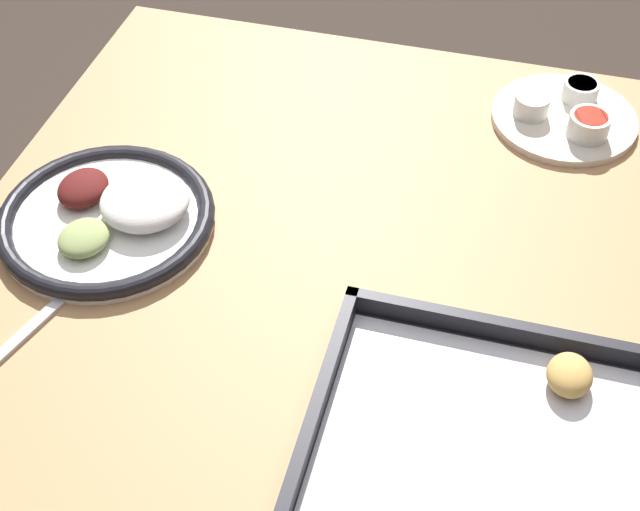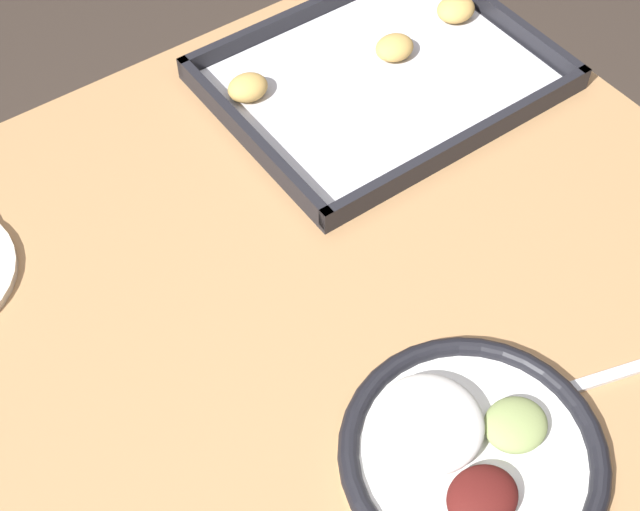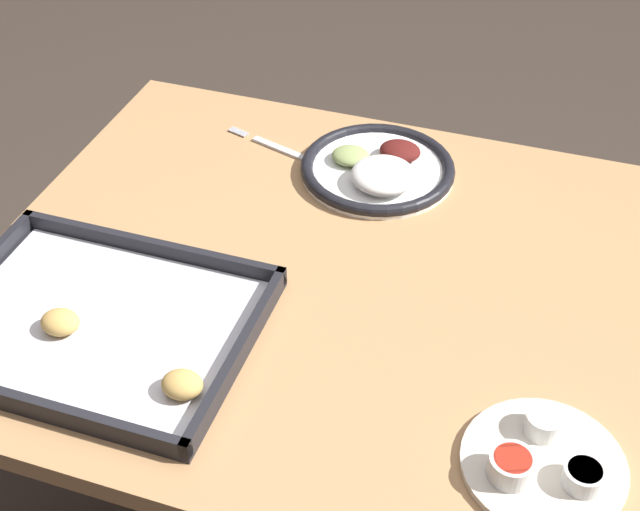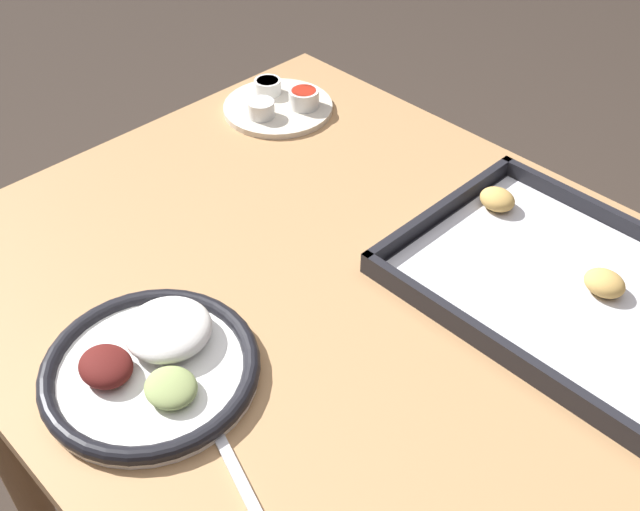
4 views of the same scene
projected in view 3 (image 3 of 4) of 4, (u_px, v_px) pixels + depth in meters
dining_table at (317, 336)px, 1.33m from camera, size 0.93×0.82×0.74m
dinner_plate at (378, 169)px, 1.41m from camera, size 0.25×0.25×0.05m
fork at (288, 152)px, 1.47m from camera, size 0.22×0.08×0.00m
saucer_plate at (543, 461)px, 0.98m from camera, size 0.19×0.19×0.04m
baking_tray at (94, 325)px, 1.15m from camera, size 0.41×0.32×0.04m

